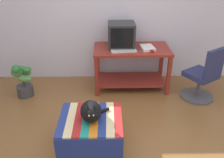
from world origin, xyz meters
TOP-DOWN VIEW (x-y plane):
  - ground_plane at (0.00, 0.00)m, footprint 14.00×14.00m
  - back_wall at (0.00, 2.05)m, footprint 8.00×0.10m
  - desk at (0.33, 1.60)m, footprint 1.24×0.66m
  - tv_monitor at (0.16, 1.66)m, footprint 0.43×0.40m
  - keyboard at (0.19, 1.45)m, footprint 0.41×0.19m
  - book at (0.58, 1.55)m, footprint 0.24×0.30m
  - ottoman_with_blanket at (-0.26, 0.10)m, footprint 0.71×0.65m
  - cat at (-0.25, 0.09)m, footprint 0.34×0.36m
  - potted_plant at (-1.43, 1.33)m, footprint 0.35×0.31m
  - office_chair at (1.43, 1.19)m, footprint 0.58×0.58m
  - stapler at (0.62, 1.42)m, footprint 0.08×0.11m
  - pen at (0.63, 1.62)m, footprint 0.14×0.05m

SIDE VIEW (x-z plane):
  - ground_plane at x=0.00m, z-range 0.00..0.00m
  - ottoman_with_blanket at x=-0.26m, z-range 0.00..0.45m
  - potted_plant at x=-1.43m, z-range -0.03..0.56m
  - office_chair at x=1.43m, z-range -0.06..0.83m
  - desk at x=0.33m, z-range 0.13..0.85m
  - cat at x=-0.25m, z-range 0.42..0.69m
  - pen at x=0.63m, z-range 0.72..0.73m
  - keyboard at x=0.19m, z-range 0.72..0.75m
  - stapler at x=0.62m, z-range 0.72..0.76m
  - book at x=0.58m, z-range 0.72..0.77m
  - tv_monitor at x=0.16m, z-range 0.72..1.12m
  - back_wall at x=0.00m, z-range 0.00..2.60m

